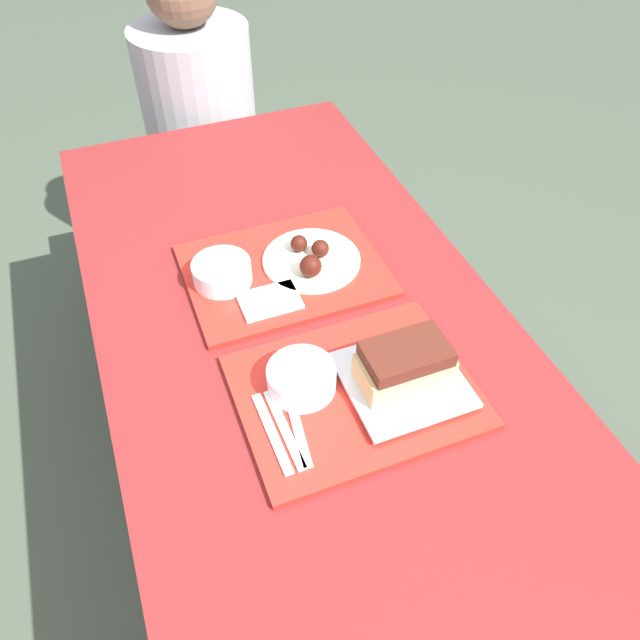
# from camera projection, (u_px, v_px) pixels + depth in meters

# --- Properties ---
(ground_plane) EXTENTS (12.00, 12.00, 0.00)m
(ground_plane) POSITION_uv_depth(u_px,v_px,m) (312.00, 515.00, 1.79)
(ground_plane) COLOR #424C3D
(picnic_table) EXTENTS (0.80, 1.73, 0.78)m
(picnic_table) POSITION_uv_depth(u_px,v_px,m) (309.00, 362.00, 1.30)
(picnic_table) COLOR maroon
(picnic_table) RESTS_ON ground_plane
(picnic_bench_far) EXTENTS (0.76, 0.28, 0.48)m
(picnic_bench_far) POSITION_uv_depth(u_px,v_px,m) (202.00, 195.00, 2.20)
(picnic_bench_far) COLOR maroon
(picnic_bench_far) RESTS_ON ground_plane
(tray_near) EXTENTS (0.42, 0.32, 0.01)m
(tray_near) POSITION_uv_depth(u_px,v_px,m) (355.00, 391.00, 1.11)
(tray_near) COLOR red
(tray_near) RESTS_ON picnic_table
(tray_far) EXTENTS (0.42, 0.32, 0.01)m
(tray_far) POSITION_uv_depth(u_px,v_px,m) (284.00, 270.00, 1.34)
(tray_far) COLOR red
(tray_far) RESTS_ON picnic_table
(bowl_coleslaw_near) EXTENTS (0.12, 0.12, 0.05)m
(bowl_coleslaw_near) POSITION_uv_depth(u_px,v_px,m) (301.00, 377.00, 1.09)
(bowl_coleslaw_near) COLOR white
(bowl_coleslaw_near) RESTS_ON tray_near
(brisket_sandwich_plate) EXTENTS (0.21, 0.21, 0.10)m
(brisket_sandwich_plate) POSITION_uv_depth(u_px,v_px,m) (404.00, 370.00, 1.09)
(brisket_sandwich_plate) COLOR beige
(brisket_sandwich_plate) RESTS_ON tray_near
(plastic_fork_near) EXTENTS (0.02, 0.17, 0.00)m
(plastic_fork_near) POSITION_uv_depth(u_px,v_px,m) (284.00, 429.00, 1.05)
(plastic_fork_near) COLOR white
(plastic_fork_near) RESTS_ON tray_near
(plastic_knife_near) EXTENTS (0.04, 0.17, 0.00)m
(plastic_knife_near) POSITION_uv_depth(u_px,v_px,m) (297.00, 425.00, 1.05)
(plastic_knife_near) COLOR white
(plastic_knife_near) RESTS_ON tray_near
(plastic_spoon_near) EXTENTS (0.02, 0.17, 0.00)m
(plastic_spoon_near) POSITION_uv_depth(u_px,v_px,m) (272.00, 433.00, 1.04)
(plastic_spoon_near) COLOR white
(plastic_spoon_near) RESTS_ON tray_near
(condiment_packet) EXTENTS (0.04, 0.03, 0.01)m
(condiment_packet) POSITION_uv_depth(u_px,v_px,m) (327.00, 363.00, 1.15)
(condiment_packet) COLOR #3F3F47
(condiment_packet) RESTS_ON tray_near
(bowl_coleslaw_far) EXTENTS (0.12, 0.12, 0.05)m
(bowl_coleslaw_far) POSITION_uv_depth(u_px,v_px,m) (222.00, 271.00, 1.29)
(bowl_coleslaw_far) COLOR white
(bowl_coleslaw_far) RESTS_ON tray_far
(wings_plate_far) EXTENTS (0.21, 0.21, 0.05)m
(wings_plate_far) POSITION_uv_depth(u_px,v_px,m) (311.00, 258.00, 1.34)
(wings_plate_far) COLOR beige
(wings_plate_far) RESTS_ON tray_far
(napkin_far) EXTENTS (0.12, 0.08, 0.01)m
(napkin_far) POSITION_uv_depth(u_px,v_px,m) (270.00, 301.00, 1.26)
(napkin_far) COLOR white
(napkin_far) RESTS_ON tray_far
(person_seated_across) EXTENTS (0.36, 0.36, 0.70)m
(person_seated_across) POSITION_uv_depth(u_px,v_px,m) (197.00, 93.00, 1.95)
(person_seated_across) COLOR #9E9EA3
(person_seated_across) RESTS_ON picnic_bench_far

